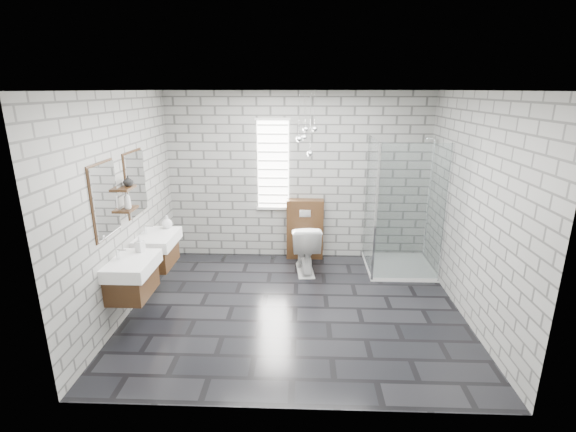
# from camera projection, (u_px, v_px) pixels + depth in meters

# --- Properties ---
(floor) EXTENTS (4.20, 3.60, 0.02)m
(floor) POSITION_uv_depth(u_px,v_px,m) (295.00, 308.00, 5.42)
(floor) COLOR black
(floor) RESTS_ON ground
(ceiling) EXTENTS (4.20, 3.60, 0.02)m
(ceiling) POSITION_uv_depth(u_px,v_px,m) (296.00, 90.00, 4.62)
(ceiling) COLOR white
(ceiling) RESTS_ON wall_back
(wall_back) EXTENTS (4.20, 0.02, 2.70)m
(wall_back) POSITION_uv_depth(u_px,v_px,m) (298.00, 177.00, 6.75)
(wall_back) COLOR gray
(wall_back) RESTS_ON floor
(wall_front) EXTENTS (4.20, 0.02, 2.70)m
(wall_front) POSITION_uv_depth(u_px,v_px,m) (291.00, 270.00, 3.29)
(wall_front) COLOR gray
(wall_front) RESTS_ON floor
(wall_left) EXTENTS (0.02, 3.60, 2.70)m
(wall_left) POSITION_uv_depth(u_px,v_px,m) (124.00, 206.00, 5.10)
(wall_left) COLOR gray
(wall_left) RESTS_ON floor
(wall_right) EXTENTS (0.02, 3.60, 2.70)m
(wall_right) POSITION_uv_depth(u_px,v_px,m) (473.00, 209.00, 4.94)
(wall_right) COLOR gray
(wall_right) RESTS_ON floor
(vanity_left) EXTENTS (0.47, 0.70, 1.57)m
(vanity_left) POSITION_uv_depth(u_px,v_px,m) (129.00, 267.00, 4.79)
(vanity_left) COLOR #452A15
(vanity_left) RESTS_ON wall_left
(vanity_right) EXTENTS (0.47, 0.70, 1.57)m
(vanity_right) POSITION_uv_depth(u_px,v_px,m) (155.00, 241.00, 5.62)
(vanity_right) COLOR #452A15
(vanity_right) RESTS_ON wall_left
(shelf_lower) EXTENTS (0.14, 0.30, 0.03)m
(shelf_lower) POSITION_uv_depth(u_px,v_px,m) (129.00, 209.00, 5.05)
(shelf_lower) COLOR #452A15
(shelf_lower) RESTS_ON wall_left
(shelf_upper) EXTENTS (0.14, 0.30, 0.03)m
(shelf_upper) POSITION_uv_depth(u_px,v_px,m) (126.00, 188.00, 4.98)
(shelf_upper) COLOR #452A15
(shelf_upper) RESTS_ON wall_left
(window) EXTENTS (0.56, 0.05, 1.48)m
(window) POSITION_uv_depth(u_px,v_px,m) (273.00, 165.00, 6.68)
(window) COLOR white
(window) RESTS_ON wall_back
(cistern_panel) EXTENTS (0.60, 0.20, 1.00)m
(cistern_panel) POSITION_uv_depth(u_px,v_px,m) (305.00, 229.00, 6.89)
(cistern_panel) COLOR #452A15
(cistern_panel) RESTS_ON floor
(flush_plate) EXTENTS (0.18, 0.01, 0.12)m
(flush_plate) POSITION_uv_depth(u_px,v_px,m) (305.00, 213.00, 6.70)
(flush_plate) COLOR silver
(flush_plate) RESTS_ON cistern_panel
(shower_enclosure) EXTENTS (1.00, 1.00, 2.03)m
(shower_enclosure) POSITION_uv_depth(u_px,v_px,m) (395.00, 241.00, 6.34)
(shower_enclosure) COLOR white
(shower_enclosure) RESTS_ON floor
(pendant_cluster) EXTENTS (0.31, 0.28, 0.94)m
(pendant_cluster) POSITION_uv_depth(u_px,v_px,m) (307.00, 137.00, 6.12)
(pendant_cluster) COLOR silver
(pendant_cluster) RESTS_ON ceiling
(toilet) EXTENTS (0.50, 0.80, 0.78)m
(toilet) POSITION_uv_depth(u_px,v_px,m) (305.00, 247.00, 6.39)
(toilet) COLOR white
(toilet) RESTS_ON floor
(soap_bottle_a) EXTENTS (0.11, 0.12, 0.20)m
(soap_bottle_a) POSITION_uv_depth(u_px,v_px,m) (140.00, 244.00, 4.97)
(soap_bottle_a) COLOR #B2B2B2
(soap_bottle_a) RESTS_ON vanity_left
(soap_bottle_b) EXTENTS (0.18, 0.18, 0.18)m
(soap_bottle_b) POSITION_uv_depth(u_px,v_px,m) (167.00, 222.00, 5.81)
(soap_bottle_b) COLOR #B2B2B2
(soap_bottle_b) RESTS_ON vanity_right
(soap_bottle_c) EXTENTS (0.10, 0.10, 0.22)m
(soap_bottle_c) POSITION_uv_depth(u_px,v_px,m) (127.00, 200.00, 4.99)
(soap_bottle_c) COLOR #B2B2B2
(soap_bottle_c) RESTS_ON shelf_lower
(vase) EXTENTS (0.15, 0.15, 0.13)m
(vase) POSITION_uv_depth(u_px,v_px,m) (128.00, 181.00, 5.01)
(vase) COLOR #B2B2B2
(vase) RESTS_ON shelf_upper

